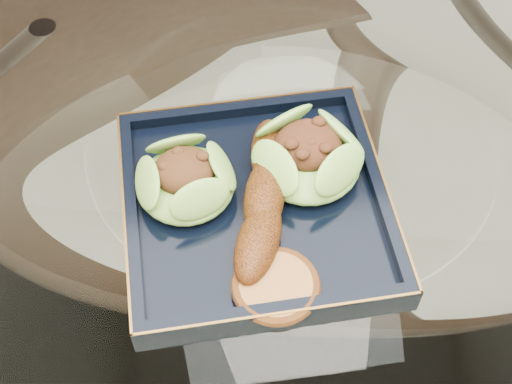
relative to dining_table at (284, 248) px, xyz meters
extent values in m
cylinder|color=white|center=(0.00, 0.00, 0.16)|extent=(1.10, 1.10, 0.01)
torus|color=black|center=(0.00, 0.00, 0.16)|extent=(1.13, 1.13, 0.02)
cylinder|color=black|center=(0.28, 0.28, -0.22)|extent=(0.04, 0.04, 0.75)
cylinder|color=black|center=(-0.28, 0.28, -0.22)|extent=(0.04, 0.04, 0.75)
cube|color=black|center=(-0.09, 0.49, -0.17)|extent=(0.48, 0.48, 0.04)
cylinder|color=black|center=(-0.20, 0.28, -0.39)|extent=(0.03, 0.03, 0.41)
cylinder|color=black|center=(0.12, 0.37, -0.39)|extent=(0.03, 0.03, 0.41)
cylinder|color=black|center=(-0.29, 0.60, -0.39)|extent=(0.03, 0.03, 0.41)
cylinder|color=black|center=(0.03, 0.69, -0.39)|extent=(0.03, 0.03, 0.41)
cube|color=black|center=(-0.04, -0.05, 0.17)|extent=(0.28, 0.28, 0.02)
ellipsoid|color=#4B8C28|center=(-0.11, -0.03, 0.20)|extent=(0.12, 0.12, 0.04)
ellipsoid|color=#56972B|center=(0.02, -0.02, 0.20)|extent=(0.13, 0.13, 0.04)
ellipsoid|color=#622D0A|center=(-0.04, -0.06, 0.20)|extent=(0.09, 0.20, 0.04)
cylinder|color=#A66D37|center=(-0.04, -0.16, 0.19)|extent=(0.10, 0.10, 0.01)
camera|label=1|loc=(-0.10, -0.47, 0.78)|focal=50.00mm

